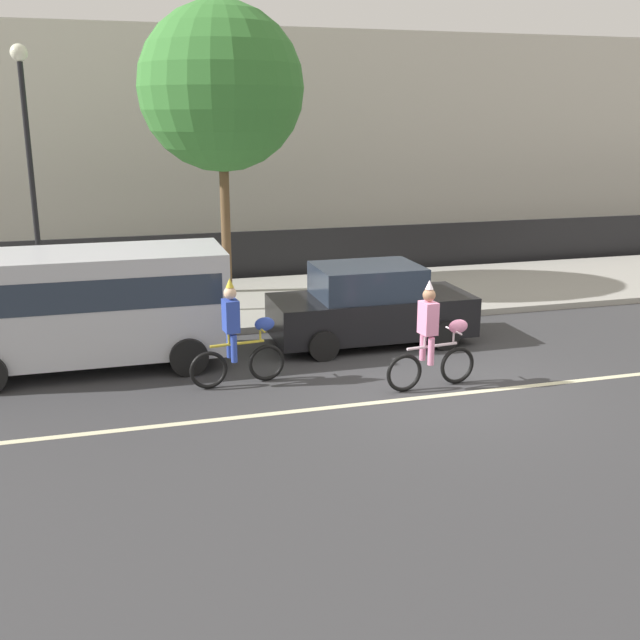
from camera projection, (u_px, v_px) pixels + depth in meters
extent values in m
plane|color=#38383A|center=(437.00, 385.00, 13.12)|extent=(80.00, 80.00, 0.00)
cube|color=beige|center=(449.00, 395.00, 12.65)|extent=(36.00, 0.14, 0.01)
cube|color=#9E9B93|center=(331.00, 297.00, 19.13)|extent=(60.00, 5.00, 0.15)
cube|color=black|center=(302.00, 253.00, 21.65)|extent=(40.00, 0.08, 1.40)
cube|color=beige|center=(342.00, 138.00, 29.86)|extent=(28.00, 8.00, 7.35)
torus|color=black|center=(267.00, 363.00, 13.25)|extent=(0.67, 0.15, 0.67)
torus|color=black|center=(209.00, 370.00, 12.87)|extent=(0.67, 0.15, 0.67)
cylinder|color=gold|center=(237.00, 344.00, 12.95)|extent=(0.97, 0.16, 0.05)
cylinder|color=gold|center=(229.00, 340.00, 12.87)|extent=(0.04, 0.04, 0.18)
cylinder|color=gold|center=(260.00, 335.00, 13.07)|extent=(0.04, 0.04, 0.23)
cylinder|color=gold|center=(260.00, 328.00, 13.04)|extent=(0.09, 0.50, 0.03)
ellipsoid|color=#2D47B2|center=(265.00, 324.00, 13.05)|extent=(0.38, 0.24, 0.24)
cube|color=#2D47B2|center=(231.00, 316.00, 12.78)|extent=(0.27, 0.35, 0.56)
sphere|color=beige|center=(230.00, 293.00, 12.67)|extent=(0.22, 0.22, 0.22)
cone|color=gold|center=(230.00, 283.00, 12.62)|extent=(0.14, 0.14, 0.16)
cylinder|color=#2D47B2|center=(234.00, 349.00, 12.80)|extent=(0.11, 0.11, 0.48)
cylinder|color=#2D47B2|center=(230.00, 344.00, 13.05)|extent=(0.11, 0.11, 0.48)
torus|color=black|center=(457.00, 365.00, 13.11)|extent=(0.67, 0.14, 0.67)
torus|color=black|center=(404.00, 373.00, 12.73)|extent=(0.67, 0.14, 0.67)
cylinder|color=silver|center=(432.00, 346.00, 12.81)|extent=(0.97, 0.15, 0.05)
cylinder|color=silver|center=(425.00, 342.00, 12.73)|extent=(0.04, 0.04, 0.18)
cylinder|color=silver|center=(454.00, 337.00, 12.93)|extent=(0.04, 0.04, 0.23)
cylinder|color=silver|center=(454.00, 331.00, 12.90)|extent=(0.09, 0.50, 0.03)
ellipsoid|color=pink|center=(458.00, 326.00, 12.91)|extent=(0.38, 0.24, 0.24)
cube|color=pink|center=(428.00, 318.00, 12.64)|extent=(0.27, 0.34, 0.56)
sphere|color=#9E7051|center=(429.00, 295.00, 12.53)|extent=(0.22, 0.22, 0.22)
cone|color=silver|center=(429.00, 285.00, 12.48)|extent=(0.14, 0.14, 0.16)
cylinder|color=pink|center=(431.00, 351.00, 12.66)|extent=(0.11, 0.11, 0.48)
cylinder|color=pink|center=(423.00, 347.00, 12.91)|extent=(0.11, 0.11, 0.48)
cube|color=silver|center=(88.00, 303.00, 13.76)|extent=(5.00, 2.00, 1.90)
cube|color=#283342|center=(109.00, 283.00, 13.78)|extent=(3.90, 2.02, 0.56)
cylinder|color=black|center=(189.00, 357.00, 13.52)|extent=(0.70, 0.22, 0.70)
cylinder|color=black|center=(178.00, 328.00, 15.37)|extent=(0.70, 0.22, 0.70)
cylinder|color=black|center=(1.00, 341.00, 14.48)|extent=(0.70, 0.22, 0.70)
cube|color=black|center=(371.00, 315.00, 15.41)|extent=(4.10, 1.72, 0.80)
cube|color=#232D3D|center=(367.00, 281.00, 15.19)|extent=(2.10, 1.58, 0.64)
cylinder|color=black|center=(445.00, 335.00, 15.02)|extent=(0.60, 0.20, 0.60)
cylinder|color=black|center=(412.00, 314.00, 16.62)|extent=(0.60, 0.20, 0.60)
cylinder|color=black|center=(323.00, 345.00, 14.35)|extent=(0.60, 0.20, 0.60)
cylinder|color=black|center=(301.00, 322.00, 15.95)|extent=(0.60, 0.20, 0.60)
cylinder|color=black|center=(33.00, 194.00, 16.40)|extent=(0.12, 0.12, 5.50)
sphere|color=#EAEACC|center=(19.00, 52.00, 15.62)|extent=(0.36, 0.36, 0.36)
cylinder|color=brown|center=(226.00, 221.00, 18.92)|extent=(0.24, 0.24, 3.65)
sphere|color=#387A33|center=(221.00, 88.00, 18.06)|extent=(4.02, 4.02, 4.02)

